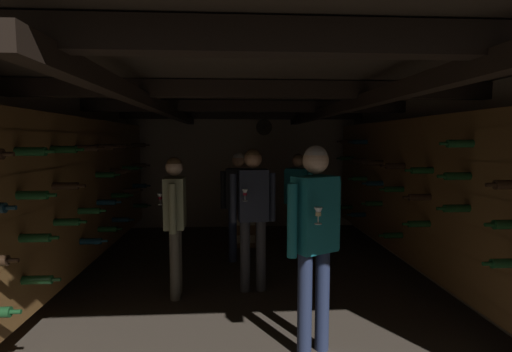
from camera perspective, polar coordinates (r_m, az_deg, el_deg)
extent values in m
plane|color=#473D33|center=(4.98, -0.84, -15.63)|extent=(8.40, 8.40, 0.00)
cube|color=gray|center=(7.90, -1.98, 0.94)|extent=(4.72, 0.06, 2.35)
cube|color=gray|center=(5.14, -27.82, -2.07)|extent=(0.06, 6.40, 2.35)
cube|color=gray|center=(5.33, 25.02, -1.70)|extent=(0.06, 6.40, 2.35)
cube|color=black|center=(4.69, -0.88, 12.67)|extent=(4.72, 6.52, 0.06)
cube|color=black|center=(1.92, 3.33, 19.72)|extent=(4.60, 0.14, 0.16)
cube|color=black|center=(3.75, -0.19, 12.66)|extent=(4.60, 0.14, 0.16)
cube|color=black|center=(5.60, -1.34, 10.24)|extent=(4.60, 0.14, 0.16)
cube|color=black|center=(7.46, -1.91, 9.02)|extent=(4.60, 0.14, 0.16)
cube|color=black|center=(4.73, -13.69, 9.65)|extent=(0.12, 6.40, 0.12)
cube|color=black|center=(4.82, 11.67, 9.60)|extent=(0.12, 6.40, 0.12)
cylinder|color=white|center=(7.86, 1.19, 7.20)|extent=(0.30, 0.02, 0.30)
cylinder|color=#2D2314|center=(7.85, 1.20, 7.21)|extent=(0.32, 0.01, 0.32)
cube|color=black|center=(7.84, 1.20, 7.21)|extent=(0.04, 0.01, 0.10)
cube|color=black|center=(7.84, 1.20, 7.21)|extent=(0.14, 0.01, 0.10)
cube|color=brown|center=(5.20, -25.23, -2.15)|extent=(0.32, 5.50, 1.80)
cylinder|color=#194723|center=(3.25, -31.92, -16.65)|extent=(0.07, 0.03, 0.03)
cylinder|color=#194723|center=(3.84, -29.83, -13.17)|extent=(0.28, 0.07, 0.07)
cylinder|color=#194723|center=(3.77, -27.37, -13.41)|extent=(0.07, 0.03, 0.03)
cylinder|color=#0F2838|center=(4.94, -23.40, -8.84)|extent=(0.28, 0.07, 0.07)
cylinder|color=#0F2838|center=(4.88, -21.44, -8.93)|extent=(0.07, 0.03, 0.03)
cylinder|color=#143819|center=(5.50, -21.25, -7.34)|extent=(0.28, 0.07, 0.07)
cylinder|color=#143819|center=(5.45, -19.48, -7.39)|extent=(0.07, 0.03, 0.03)
cylinder|color=#0F2838|center=(6.06, -19.52, -6.12)|extent=(0.28, 0.07, 0.07)
cylinder|color=#0F2838|center=(6.02, -17.91, -6.15)|extent=(0.07, 0.03, 0.03)
cylinder|color=#143819|center=(7.23, -16.85, -4.21)|extent=(0.28, 0.07, 0.07)
cylinder|color=#143819|center=(7.19, -15.49, -4.23)|extent=(0.07, 0.03, 0.03)
cylinder|color=black|center=(3.14, -32.21, -10.49)|extent=(0.07, 0.03, 0.03)
cylinder|color=#194723|center=(3.75, -30.08, -7.92)|extent=(0.28, 0.07, 0.07)
cylinder|color=#194723|center=(3.67, -27.61, -8.06)|extent=(0.07, 0.03, 0.03)
cylinder|color=#194723|center=(4.30, -26.36, -6.11)|extent=(0.28, 0.07, 0.07)
cylinder|color=#194723|center=(4.24, -24.17, -6.19)|extent=(0.07, 0.03, 0.03)
cylinder|color=#194723|center=(4.85, -23.61, -4.75)|extent=(0.28, 0.07, 0.07)
cylinder|color=#194723|center=(4.80, -21.64, -4.79)|extent=(0.07, 0.03, 0.03)
cylinder|color=#0F2838|center=(5.43, -21.39, -3.64)|extent=(0.28, 0.07, 0.07)
cylinder|color=#0F2838|center=(5.38, -19.62, -3.66)|extent=(0.07, 0.03, 0.03)
cylinder|color=#143819|center=(6.00, -19.62, -2.74)|extent=(0.28, 0.07, 0.07)
cylinder|color=#143819|center=(5.96, -18.00, -2.75)|extent=(0.07, 0.03, 0.03)
cylinder|color=black|center=(6.58, -18.17, -2.01)|extent=(0.28, 0.07, 0.07)
cylinder|color=black|center=(6.54, -16.68, -2.01)|extent=(0.07, 0.03, 0.03)
cylinder|color=#0F2838|center=(7.17, -16.95, -1.39)|extent=(0.28, 0.07, 0.07)
cylinder|color=#0F2838|center=(7.13, -15.58, -1.39)|extent=(0.07, 0.03, 0.03)
cylinder|color=#0F2838|center=(3.08, -32.45, -3.97)|extent=(0.07, 0.03, 0.03)
cylinder|color=#194723|center=(3.68, -30.37, -2.46)|extent=(0.28, 0.07, 0.07)
cylinder|color=#194723|center=(3.61, -27.89, -2.50)|extent=(0.07, 0.03, 0.03)
cylinder|color=black|center=(4.25, -26.53, -1.33)|extent=(0.28, 0.07, 0.07)
cylinder|color=black|center=(4.19, -24.32, -1.34)|extent=(0.07, 0.03, 0.03)
cylinder|color=#143819|center=(5.38, -21.53, 0.15)|extent=(0.28, 0.07, 0.07)
cylinder|color=#143819|center=(5.33, -19.74, 0.16)|extent=(0.07, 0.03, 0.03)
cylinder|color=black|center=(5.95, -19.76, 0.67)|extent=(0.28, 0.07, 0.07)
cylinder|color=black|center=(5.91, -18.13, 0.69)|extent=(0.07, 0.03, 0.03)
cylinder|color=#143819|center=(6.55, -18.26, 1.12)|extent=(0.28, 0.07, 0.07)
cylinder|color=#143819|center=(6.51, -16.77, 1.14)|extent=(0.07, 0.03, 0.03)
cylinder|color=black|center=(7.15, -17.01, 1.49)|extent=(0.28, 0.07, 0.07)
cylinder|color=black|center=(7.11, -15.64, 1.50)|extent=(0.07, 0.03, 0.03)
cylinder|color=black|center=(3.05, -32.70, 2.75)|extent=(0.07, 0.03, 0.03)
cylinder|color=#194723|center=(3.66, -30.57, 3.14)|extent=(0.28, 0.07, 0.07)
cylinder|color=#194723|center=(3.59, -28.08, 3.23)|extent=(0.07, 0.03, 0.03)
cylinder|color=#143819|center=(4.23, -26.74, 3.51)|extent=(0.28, 0.07, 0.07)
cylinder|color=#143819|center=(4.16, -24.52, 3.58)|extent=(0.07, 0.03, 0.03)
cylinder|color=black|center=(4.79, -23.92, 3.78)|extent=(0.28, 0.07, 0.07)
cylinder|color=black|center=(4.73, -21.93, 3.84)|extent=(0.07, 0.03, 0.03)
cylinder|color=black|center=(5.36, -21.69, 3.98)|extent=(0.28, 0.07, 0.07)
cylinder|color=black|center=(5.30, -19.89, 4.03)|extent=(0.07, 0.03, 0.03)
cylinder|color=black|center=(5.96, -19.81, 4.14)|extent=(0.28, 0.07, 0.07)
cylinder|color=black|center=(5.91, -18.17, 4.19)|extent=(0.07, 0.03, 0.03)
cylinder|color=black|center=(7.12, -17.11, 4.37)|extent=(0.28, 0.07, 0.07)
cylinder|color=black|center=(7.08, -15.73, 4.40)|extent=(0.07, 0.03, 0.03)
cube|color=brown|center=(5.29, -23.38, -9.93)|extent=(0.02, 5.50, 0.02)
cube|color=brown|center=(5.21, -23.52, -6.10)|extent=(0.02, 5.50, 0.02)
cube|color=brown|center=(5.15, -23.67, -2.16)|extent=(0.02, 5.50, 0.02)
cube|color=brown|center=(5.12, -23.82, 1.84)|extent=(0.02, 5.50, 0.02)
cube|color=brown|center=(5.11, -23.98, 5.87)|extent=(0.02, 5.50, 0.02)
cube|color=brown|center=(5.38, 22.47, -1.81)|extent=(0.32, 5.50, 1.80)
cylinder|color=#143819|center=(5.37, 19.77, -8.25)|extent=(0.28, 0.07, 0.07)
cylinder|color=#143819|center=(5.30, 18.01, -8.36)|extent=(0.07, 0.03, 0.03)
cylinder|color=#0F2838|center=(6.64, 15.00, -5.54)|extent=(0.28, 0.07, 0.07)
cylinder|color=#0F2838|center=(6.58, 13.55, -5.59)|extent=(0.07, 0.03, 0.03)
cylinder|color=#143819|center=(7.29, 13.26, -4.53)|extent=(0.28, 0.07, 0.07)
cylinder|color=#143819|center=(7.24, 11.93, -4.57)|extent=(0.07, 0.03, 0.03)
cylinder|color=#194723|center=(3.57, 33.30, -10.71)|extent=(0.28, 0.07, 0.07)
cylinder|color=#194723|center=(3.47, 30.95, -11.04)|extent=(0.07, 0.03, 0.03)
cylinder|color=#143819|center=(4.71, 23.14, -6.51)|extent=(0.28, 0.07, 0.07)
cylinder|color=#143819|center=(4.64, 21.19, -6.63)|extent=(0.07, 0.03, 0.03)
cylinder|color=#143819|center=(5.95, 17.19, -3.92)|extent=(0.28, 0.07, 0.07)
cylinder|color=#143819|center=(5.89, 15.59, -3.96)|extent=(0.07, 0.03, 0.03)
cylinder|color=#143819|center=(3.50, 33.54, -5.97)|extent=(0.28, 0.07, 0.07)
cylinder|color=#143819|center=(3.40, 31.18, -6.17)|extent=(0.07, 0.03, 0.03)
cylinder|color=#143819|center=(4.06, 27.73, -4.25)|extent=(0.28, 0.07, 0.07)
cylinder|color=#143819|center=(3.97, 25.56, -4.36)|extent=(0.07, 0.03, 0.03)
cylinder|color=black|center=(4.67, 23.23, -2.88)|extent=(0.28, 0.07, 0.07)
cylinder|color=black|center=(4.59, 21.28, -2.95)|extent=(0.07, 0.03, 0.03)
cylinder|color=#143819|center=(5.28, 19.90, -1.86)|extent=(0.28, 0.07, 0.07)
cylinder|color=#143819|center=(5.21, 18.13, -1.89)|extent=(0.07, 0.03, 0.03)
cylinder|color=#0F2838|center=(5.90, 17.29, -1.05)|extent=(0.28, 0.07, 0.07)
cylinder|color=#0F2838|center=(5.84, 15.69, -1.07)|extent=(0.07, 0.03, 0.03)
cylinder|color=#194723|center=(6.54, 15.16, -0.39)|extent=(0.28, 0.07, 0.07)
cylinder|color=#194723|center=(6.49, 13.70, -0.40)|extent=(0.07, 0.03, 0.03)
cylinder|color=black|center=(3.37, 31.30, -1.12)|extent=(0.07, 0.03, 0.03)
cylinder|color=#143819|center=(4.03, 27.81, -0.01)|extent=(0.28, 0.07, 0.07)
cylinder|color=#143819|center=(3.95, 25.64, -0.03)|extent=(0.07, 0.03, 0.03)
cylinder|color=#143819|center=(4.61, 23.52, 0.76)|extent=(0.28, 0.07, 0.07)
cylinder|color=#143819|center=(4.54, 21.55, 0.76)|extent=(0.07, 0.03, 0.03)
cylinder|color=black|center=(5.24, 20.06, 1.38)|extent=(0.28, 0.07, 0.07)
cylinder|color=black|center=(5.17, 18.28, 1.39)|extent=(0.07, 0.03, 0.03)
cylinder|color=black|center=(5.89, 17.32, 1.87)|extent=(0.28, 0.07, 0.07)
cylinder|color=black|center=(5.83, 15.71, 1.88)|extent=(0.07, 0.03, 0.03)
cylinder|color=black|center=(6.54, 15.18, 2.25)|extent=(0.28, 0.07, 0.07)
cylinder|color=black|center=(6.48, 13.71, 2.26)|extent=(0.07, 0.03, 0.03)
cylinder|color=#143819|center=(7.18, 13.43, 2.55)|extent=(0.28, 0.07, 0.07)
cylinder|color=#143819|center=(7.13, 12.08, 2.56)|extent=(0.07, 0.03, 0.03)
cylinder|color=#194723|center=(4.01, 28.12, 4.24)|extent=(0.28, 0.07, 0.07)
cylinder|color=#194723|center=(3.92, 25.94, 4.32)|extent=(0.07, 0.03, 0.03)
cylinder|color=#0F2838|center=(6.53, 15.24, 4.88)|extent=(0.28, 0.07, 0.07)
cylinder|color=#0F2838|center=(6.47, 13.77, 4.91)|extent=(0.07, 0.03, 0.03)
cylinder|color=black|center=(7.18, 13.48, 4.95)|extent=(0.28, 0.07, 0.07)
cylinder|color=black|center=(7.13, 12.13, 4.97)|extent=(0.07, 0.03, 0.03)
cube|color=brown|center=(5.46, 20.75, -9.68)|extent=(0.02, 5.50, 0.02)
cube|color=brown|center=(5.39, 20.86, -6.60)|extent=(0.02, 5.50, 0.02)
cube|color=brown|center=(5.34, 20.96, -3.44)|extent=(0.02, 5.50, 0.02)
cube|color=brown|center=(5.30, 21.07, -0.24)|extent=(0.02, 5.50, 0.02)
cube|color=brown|center=(5.28, 21.18, 3.00)|extent=(0.02, 5.50, 0.02)
cube|color=brown|center=(5.28, 21.29, 6.26)|extent=(0.02, 5.50, 0.02)
cube|color=brown|center=(6.62, -1.57, -8.94)|extent=(0.52, 0.34, 0.30)
cube|color=beige|center=(6.45, -1.52, -9.32)|extent=(0.31, 0.01, 0.13)
cube|color=brown|center=(6.55, -1.58, -6.39)|extent=(0.52, 0.34, 0.30)
cube|color=beige|center=(6.38, -1.52, -6.71)|extent=(0.31, 0.01, 0.13)
cube|color=brown|center=(6.49, -1.59, -3.80)|extent=(0.52, 0.34, 0.30)
cube|color=beige|center=(6.32, -1.53, -4.05)|extent=(0.31, 0.01, 0.13)
cylinder|color=#194723|center=(6.49, -1.10, -1.48)|extent=(0.08, 0.08, 0.22)
cone|color=#194723|center=(6.48, -1.10, -0.39)|extent=(0.08, 0.08, 0.03)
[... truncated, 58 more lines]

